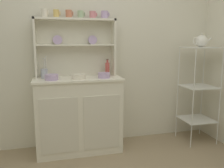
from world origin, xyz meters
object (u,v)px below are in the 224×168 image
cup_cream_0 (45,13)px  utensil_jar (44,73)px  jam_bottle (107,69)px  hutch_cabinet (79,114)px  porcelain_teapot (201,41)px  hutch_shelf_unit (75,43)px  bowl_mixing_large (52,77)px  bakers_rack (199,84)px

cup_cream_0 → utensil_jar: cup_cream_0 is taller
cup_cream_0 → jam_bottle: 0.97m
hutch_cabinet → porcelain_teapot: size_ratio=4.27×
jam_bottle → porcelain_teapot: size_ratio=0.87×
hutch_shelf_unit → cup_cream_0: (-0.34, -0.04, 0.34)m
hutch_cabinet → bowl_mixing_large: 0.56m
porcelain_teapot → hutch_shelf_unit: bearing=170.6°
jam_bottle → bowl_mixing_large: bearing=-166.7°
jam_bottle → utensil_jar: utensil_jar is taller
bowl_mixing_large → utensil_jar: size_ratio=0.59×
bowl_mixing_large → jam_bottle: bearing=13.3°
bakers_rack → cup_cream_0: size_ratio=13.38×
bowl_mixing_large → porcelain_teapot: size_ratio=0.63×
hutch_cabinet → bowl_mixing_large: bowl_mixing_large is taller
jam_bottle → utensil_jar: size_ratio=0.82×
hutch_cabinet → porcelain_teapot: bearing=-3.5°
bakers_rack → porcelain_teapot: porcelain_teapot is taller
jam_bottle → cup_cream_0: bearing=177.1°
hutch_cabinet → bakers_rack: (1.56, -0.09, 0.31)m
utensil_jar → bakers_rack: bearing=-5.1°
hutch_shelf_unit → utensil_jar: size_ratio=3.75×
cup_cream_0 → jam_bottle: cup_cream_0 is taller
bowl_mixing_large → jam_bottle: 0.70m
hutch_shelf_unit → cup_cream_0: size_ratio=10.20×
jam_bottle → utensil_jar: 0.76m
bakers_rack → porcelain_teapot: bearing=-180.0°
cup_cream_0 → porcelain_teapot: size_ratio=0.39×
hutch_shelf_unit → bowl_mixing_large: 0.53m
hutch_cabinet → hutch_shelf_unit: bearing=90.0°
bakers_rack → cup_cream_0: bearing=173.5°
utensil_jar → bowl_mixing_large: bearing=-62.4°
cup_cream_0 → bowl_mixing_large: cup_cream_0 is taller
cup_cream_0 → jam_bottle: bearing=-2.9°
hutch_cabinet → jam_bottle: 0.65m
bakers_rack → cup_cream_0: (-1.90, 0.22, 0.87)m
hutch_shelf_unit → jam_bottle: (0.38, -0.08, -0.31)m
hutch_shelf_unit → cup_cream_0: cup_cream_0 is taller
hutch_cabinet → jam_bottle: jam_bottle is taller
hutch_cabinet → hutch_shelf_unit: size_ratio=1.07×
hutch_shelf_unit → jam_bottle: size_ratio=4.56×
bowl_mixing_large → jam_bottle: jam_bottle is taller
bakers_rack → bowl_mixing_large: bakers_rack is taller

